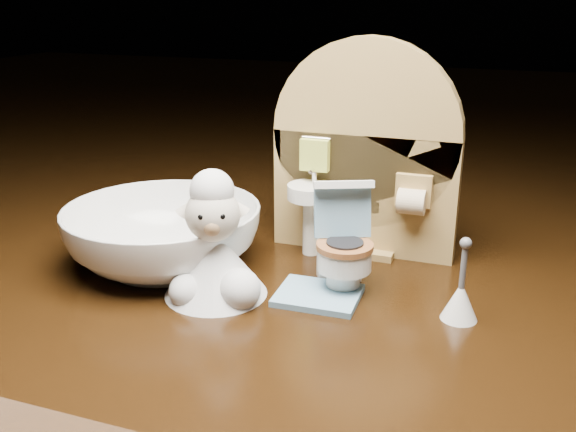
% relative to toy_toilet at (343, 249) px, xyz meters
% --- Properties ---
extents(backdrop_panel, '(0.13, 0.05, 0.15)m').
position_rel_toy_toilet_xyz_m(backdrop_panel, '(-0.00, 0.06, 0.04)').
color(backdrop_panel, '#A98547').
rests_on(backdrop_panel, ground).
extents(toy_toilet, '(0.04, 0.05, 0.07)m').
position_rel_toy_toilet_xyz_m(toy_toilet, '(0.00, 0.00, 0.00)').
color(toy_toilet, white).
rests_on(toy_toilet, ground).
extents(bath_mat, '(0.05, 0.04, 0.00)m').
position_rel_toy_toilet_xyz_m(bath_mat, '(-0.01, -0.02, -0.02)').
color(bath_mat, '#6B96B2').
rests_on(bath_mat, ground).
extents(toilet_brush, '(0.02, 0.02, 0.05)m').
position_rel_toy_toilet_xyz_m(toilet_brush, '(0.07, -0.02, -0.01)').
color(toilet_brush, white).
rests_on(toilet_brush, ground).
extents(plush_lamb, '(0.07, 0.06, 0.08)m').
position_rel_toy_toilet_xyz_m(plush_lamb, '(-0.07, -0.04, 0.00)').
color(plush_lamb, silver).
rests_on(plush_lamb, ground).
extents(ceramic_bowl, '(0.15, 0.15, 0.04)m').
position_rel_toy_toilet_xyz_m(ceramic_bowl, '(-0.12, -0.01, -0.00)').
color(ceramic_bowl, white).
rests_on(ceramic_bowl, ground).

